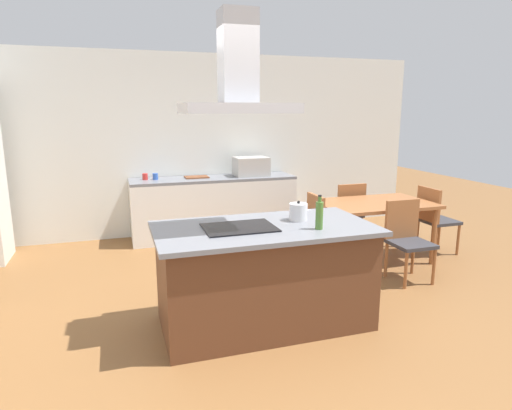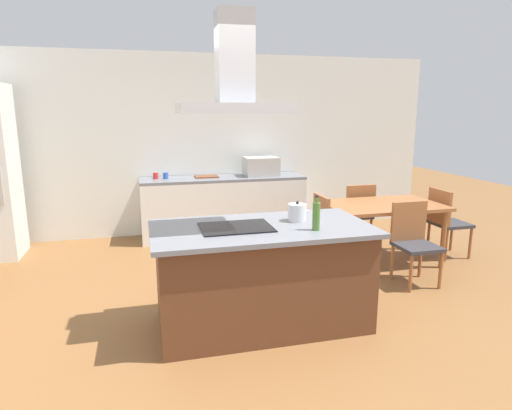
% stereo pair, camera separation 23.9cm
% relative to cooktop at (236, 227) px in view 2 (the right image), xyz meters
% --- Properties ---
extents(ground, '(16.00, 16.00, 0.00)m').
position_rel_cooktop_xyz_m(ground, '(0.23, 1.50, -0.91)').
color(ground, brown).
extents(wall_back, '(7.20, 0.10, 2.70)m').
position_rel_cooktop_xyz_m(wall_back, '(0.23, 3.25, 0.44)').
color(wall_back, silver).
rests_on(wall_back, ground).
extents(kitchen_island, '(1.89, 0.99, 0.90)m').
position_rel_cooktop_xyz_m(kitchen_island, '(0.23, 0.00, -0.45)').
color(kitchen_island, '#59331E').
rests_on(kitchen_island, ground).
extents(cooktop, '(0.60, 0.44, 0.01)m').
position_rel_cooktop_xyz_m(cooktop, '(0.00, 0.00, 0.00)').
color(cooktop, black).
rests_on(cooktop, kitchen_island).
extents(tea_kettle, '(0.22, 0.16, 0.18)m').
position_rel_cooktop_xyz_m(tea_kettle, '(0.58, 0.10, 0.07)').
color(tea_kettle, silver).
rests_on(tea_kettle, kitchen_island).
extents(olive_oil_bottle, '(0.06, 0.06, 0.29)m').
position_rel_cooktop_xyz_m(olive_oil_bottle, '(0.63, -0.23, 0.12)').
color(olive_oil_bottle, '#47722D').
rests_on(olive_oil_bottle, kitchen_island).
extents(back_counter, '(2.42, 0.62, 0.90)m').
position_rel_cooktop_xyz_m(back_counter, '(0.41, 2.88, -0.46)').
color(back_counter, silver).
rests_on(back_counter, ground).
extents(countertop_microwave, '(0.50, 0.38, 0.28)m').
position_rel_cooktop_xyz_m(countertop_microwave, '(1.00, 2.88, 0.13)').
color(countertop_microwave, '#B2AFAA').
rests_on(countertop_microwave, back_counter).
extents(coffee_mug_red, '(0.08, 0.08, 0.09)m').
position_rel_cooktop_xyz_m(coffee_mug_red, '(-0.57, 2.96, 0.04)').
color(coffee_mug_red, red).
rests_on(coffee_mug_red, back_counter).
extents(coffee_mug_blue, '(0.08, 0.08, 0.09)m').
position_rel_cooktop_xyz_m(coffee_mug_blue, '(-0.42, 2.93, 0.04)').
color(coffee_mug_blue, '#2D56B2').
rests_on(coffee_mug_blue, back_counter).
extents(cutting_board, '(0.34, 0.24, 0.02)m').
position_rel_cooktop_xyz_m(cutting_board, '(0.17, 2.93, 0.00)').
color(cutting_board, brown).
rests_on(cutting_board, back_counter).
extents(dining_table, '(1.40, 0.90, 0.75)m').
position_rel_cooktop_xyz_m(dining_table, '(2.09, 1.20, -0.24)').
color(dining_table, '#995B33').
rests_on(dining_table, ground).
extents(chair_at_right_end, '(0.42, 0.42, 0.89)m').
position_rel_cooktop_xyz_m(chair_at_right_end, '(3.01, 1.20, -0.40)').
color(chair_at_right_end, '#333338').
rests_on(chair_at_right_end, ground).
extents(chair_facing_back_wall, '(0.42, 0.42, 0.89)m').
position_rel_cooktop_xyz_m(chair_facing_back_wall, '(2.09, 1.87, -0.40)').
color(chair_facing_back_wall, '#333338').
rests_on(chair_facing_back_wall, ground).
extents(chair_at_left_end, '(0.42, 0.42, 0.89)m').
position_rel_cooktop_xyz_m(chair_at_left_end, '(1.18, 1.20, -0.40)').
color(chair_at_left_end, '#333338').
rests_on(chair_at_left_end, ground).
extents(chair_facing_island, '(0.42, 0.42, 0.89)m').
position_rel_cooktop_xyz_m(chair_facing_island, '(2.09, 0.54, -0.40)').
color(chair_facing_island, '#333338').
rests_on(chair_facing_island, ground).
extents(range_hood, '(0.90, 0.55, 0.78)m').
position_rel_cooktop_xyz_m(range_hood, '(0.00, 0.00, 1.20)').
color(range_hood, '#ADADB2').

